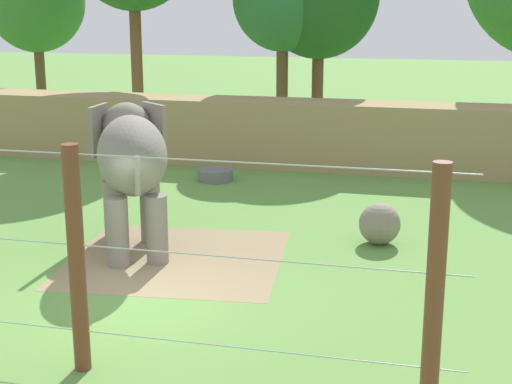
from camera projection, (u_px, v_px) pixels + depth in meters
The scene contains 9 objects.
ground_plane at pixel (139, 301), 14.18m from camera, with size 120.00×120.00×0.00m, color #609342.
dirt_patch at pixel (177, 258), 16.47m from camera, with size 4.55×4.47×0.01m, color #937F5B.
embankment_wall at pixel (276, 133), 25.42m from camera, with size 36.00×1.80×2.20m, color tan.
elephant at pixel (131, 159), 16.63m from camera, with size 2.81×3.88×3.12m.
enrichment_ball at pixel (380, 224), 17.34m from camera, with size 0.95×0.95×0.95m, color gray.
cable_fence at pixel (68, 259), 11.18m from camera, with size 11.68×0.25×3.48m.
water_tub at pixel (215, 175), 23.49m from camera, with size 1.10×1.10×0.35m.
tree_behind_wall at pixel (283, 0), 27.87m from camera, with size 3.70×3.70×7.43m.
tree_far_right at pixel (35, 1), 33.10m from camera, with size 4.30×4.30×7.66m.
Camera 1 is at (5.25, -12.35, 5.48)m, focal length 53.26 mm.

